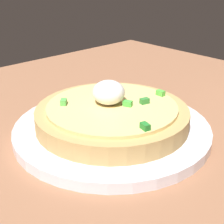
{
  "coord_description": "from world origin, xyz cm",
  "views": [
    {
      "loc": [
        -22.48,
        -41.17,
        26.55
      ],
      "look_at": [
        7.39,
        -9.1,
        6.58
      ],
      "focal_mm": 53.29,
      "sensor_mm": 36.0,
      "label": 1
    }
  ],
  "objects": [
    {
      "name": "plate",
      "position": [
        7.39,
        -9.1,
        3.82
      ],
      "size": [
        28.76,
        28.76,
        1.53
      ],
      "primitive_type": "cylinder",
      "color": "white",
      "rests_on": "dining_table"
    },
    {
      "name": "pizza",
      "position": [
        7.4,
        -9.06,
        6.24
      ],
      "size": [
        22.24,
        22.24,
        6.55
      ],
      "color": "tan",
      "rests_on": "plate"
    },
    {
      "name": "dining_table",
      "position": [
        0.0,
        0.0,
        1.52
      ],
      "size": [
        112.03,
        68.25,
        3.05
      ],
      "primitive_type": "cube",
      "color": "#916044",
      "rests_on": "ground"
    }
  ]
}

